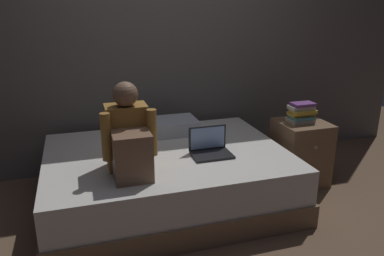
% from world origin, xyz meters
% --- Properties ---
extents(ground_plane, '(8.00, 8.00, 0.00)m').
position_xyz_m(ground_plane, '(0.00, 0.00, 0.00)').
color(ground_plane, brown).
extents(wall_back, '(5.60, 0.10, 2.70)m').
position_xyz_m(wall_back, '(0.00, 1.20, 1.35)').
color(wall_back, '#605B56').
rests_on(wall_back, ground_plane).
extents(bed, '(2.00, 1.50, 0.47)m').
position_xyz_m(bed, '(-0.20, 0.30, 0.23)').
color(bed, '#7A6047').
rests_on(bed, ground_plane).
extents(nightstand, '(0.44, 0.46, 0.60)m').
position_xyz_m(nightstand, '(1.10, 0.31, 0.30)').
color(nightstand, brown).
rests_on(nightstand, ground_plane).
extents(person_sitting, '(0.39, 0.44, 0.66)m').
position_xyz_m(person_sitting, '(-0.54, -0.01, 0.72)').
color(person_sitting, olive).
rests_on(person_sitting, bed).
extents(laptop, '(0.32, 0.23, 0.22)m').
position_xyz_m(laptop, '(0.13, 0.13, 0.52)').
color(laptop, black).
rests_on(laptop, bed).
extents(pillow, '(0.56, 0.36, 0.13)m').
position_xyz_m(pillow, '(-0.08, 0.75, 0.53)').
color(pillow, silver).
rests_on(pillow, bed).
extents(book_stack, '(0.23, 0.17, 0.18)m').
position_xyz_m(book_stack, '(1.07, 0.31, 0.69)').
color(book_stack, beige).
rests_on(book_stack, nightstand).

